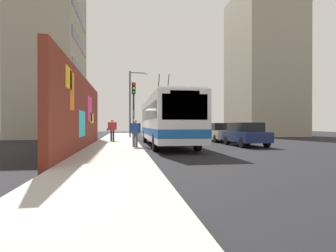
{
  "coord_description": "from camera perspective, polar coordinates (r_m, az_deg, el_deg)",
  "views": [
    {
      "loc": [
        -19.59,
        1.01,
        1.45
      ],
      "look_at": [
        0.38,
        -2.09,
        1.35
      ],
      "focal_mm": 29.97,
      "sensor_mm": 36.0,
      "label": 1
    }
  ],
  "objects": [
    {
      "name": "parked_car_navy",
      "position": [
        19.48,
        15.45,
        -1.53
      ],
      "size": [
        4.09,
        1.83,
        1.58
      ],
      "color": "navy",
      "rests_on": "ground_plane"
    },
    {
      "name": "building_far_right",
      "position": [
        39.57,
        18.85,
        11.55
      ],
      "size": [
        9.02,
        7.57,
        18.36
      ],
      "color": "#9E937F",
      "rests_on": "ground_plane"
    },
    {
      "name": "city_bus",
      "position": [
        18.96,
        -0.31,
        1.44
      ],
      "size": [
        11.78,
        2.62,
        5.07
      ],
      "color": "silver",
      "rests_on": "ground_plane"
    },
    {
      "name": "parked_car_champagne",
      "position": [
        24.36,
        10.37,
        -1.15
      ],
      "size": [
        4.84,
        1.91,
        1.58
      ],
      "color": "#C6B793",
      "rests_on": "ground_plane"
    },
    {
      "name": "ground_plane",
      "position": [
        19.67,
        -5.88,
        -3.93
      ],
      "size": [
        80.0,
        80.0,
        0.0
      ],
      "primitive_type": "plane",
      "color": "black"
    },
    {
      "name": "pedestrian_midblock",
      "position": [
        22.54,
        -11.28,
        -0.47
      ],
      "size": [
        0.23,
        0.76,
        1.7
      ],
      "color": "#1E1E2D",
      "rests_on": "sidewalk_slab"
    },
    {
      "name": "sidewalk_slab",
      "position": [
        19.65,
        -10.55,
        -3.72
      ],
      "size": [
        48.0,
        3.2,
        0.15
      ],
      "primitive_type": "cube",
      "color": "#ADA8A0",
      "rests_on": "ground_plane"
    },
    {
      "name": "graffiti_wall",
      "position": [
        16.28,
        -17.1,
        2.39
      ],
      "size": [
        15.02,
        0.32,
        4.09
      ],
      "color": "maroon",
      "rests_on": "ground_plane"
    },
    {
      "name": "street_lamp",
      "position": [
        29.54,
        -7.34,
        5.42
      ],
      "size": [
        0.44,
        1.88,
        6.86
      ],
      "color": "#4C4C51",
      "rests_on": "sidewalk_slab"
    },
    {
      "name": "traffic_light",
      "position": [
        20.8,
        -7.01,
        4.83
      ],
      "size": [
        0.49,
        0.28,
        4.39
      ],
      "color": "#2D382D",
      "rests_on": "sidewalk_slab"
    },
    {
      "name": "building_far_left",
      "position": [
        35.32,
        -22.59,
        12.85
      ],
      "size": [
        11.5,
        6.2,
        18.27
      ],
      "color": "#9E937F",
      "rests_on": "ground_plane"
    },
    {
      "name": "pedestrian_at_curb",
      "position": [
        16.44,
        -6.72,
        -1.0
      ],
      "size": [
        0.22,
        0.65,
        1.6
      ],
      "color": "#595960",
      "rests_on": "sidewalk_slab"
    }
  ]
}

